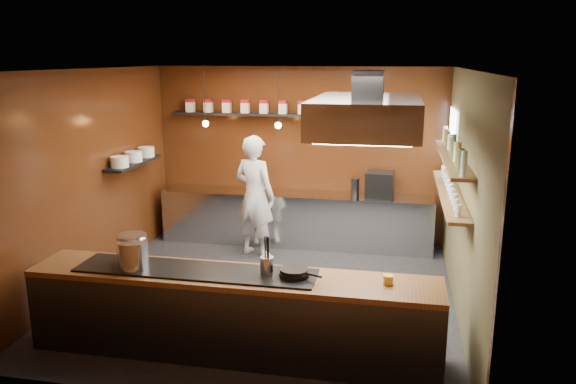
% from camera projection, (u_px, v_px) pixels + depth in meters
% --- Properties ---
extents(floor, '(5.00, 5.00, 0.00)m').
position_uv_depth(floor, '(267.00, 294.00, 7.66)').
color(floor, black).
rests_on(floor, ground).
extents(back_wall, '(5.00, 0.00, 5.00)m').
position_uv_depth(back_wall, '(299.00, 155.00, 9.69)').
color(back_wall, '#321709').
rests_on(back_wall, ground).
extents(left_wall, '(0.00, 5.00, 5.00)m').
position_uv_depth(left_wall, '(91.00, 179.00, 7.78)').
color(left_wall, '#321709').
rests_on(left_wall, ground).
extents(right_wall, '(0.00, 5.00, 5.00)m').
position_uv_depth(right_wall, '(465.00, 196.00, 6.84)').
color(right_wall, brown).
rests_on(right_wall, ground).
extents(ceiling, '(5.00, 5.00, 0.00)m').
position_uv_depth(ceiling, '(265.00, 69.00, 6.96)').
color(ceiling, silver).
rests_on(ceiling, back_wall).
extents(window_pane, '(0.00, 1.00, 1.00)m').
position_uv_depth(window_pane, '(451.00, 143.00, 8.38)').
color(window_pane, white).
rests_on(window_pane, right_wall).
extents(prep_counter, '(4.60, 0.65, 0.90)m').
position_uv_depth(prep_counter, '(296.00, 219.00, 9.63)').
color(prep_counter, silver).
rests_on(prep_counter, floor).
extents(pass_counter, '(4.40, 0.72, 0.94)m').
position_uv_depth(pass_counter, '(232.00, 313.00, 6.03)').
color(pass_counter, '#38383D').
rests_on(pass_counter, floor).
extents(tin_shelf, '(2.60, 0.26, 0.04)m').
position_uv_depth(tin_shelf, '(246.00, 114.00, 9.57)').
color(tin_shelf, black).
rests_on(tin_shelf, back_wall).
extents(plate_shelf, '(0.30, 1.40, 0.04)m').
position_uv_depth(plate_shelf, '(134.00, 163.00, 8.69)').
color(plate_shelf, black).
rests_on(plate_shelf, left_wall).
extents(bottle_shelf_upper, '(0.26, 2.80, 0.04)m').
position_uv_depth(bottle_shelf_upper, '(452.00, 157.00, 7.06)').
color(bottle_shelf_upper, brown).
rests_on(bottle_shelf_upper, right_wall).
extents(bottle_shelf_lower, '(0.26, 2.80, 0.04)m').
position_uv_depth(bottle_shelf_lower, '(449.00, 194.00, 7.17)').
color(bottle_shelf_lower, brown).
rests_on(bottle_shelf_lower, right_wall).
extents(extractor_hood, '(1.20, 2.00, 0.72)m').
position_uv_depth(extractor_hood, '(367.00, 115.00, 6.45)').
color(extractor_hood, '#38383D').
rests_on(extractor_hood, ceiling).
extents(pendant_left, '(0.10, 0.10, 0.95)m').
position_uv_depth(pendant_left, '(205.00, 121.00, 9.04)').
color(pendant_left, black).
rests_on(pendant_left, ceiling).
extents(pendant_right, '(0.10, 0.10, 0.95)m').
position_uv_depth(pendant_right, '(278.00, 122.00, 8.82)').
color(pendant_right, black).
rests_on(pendant_right, ceiling).
extents(storage_tins, '(2.43, 0.13, 0.22)m').
position_uv_depth(storage_tins, '(255.00, 107.00, 9.51)').
color(storage_tins, beige).
rests_on(storage_tins, tin_shelf).
extents(plate_stacks, '(0.26, 1.16, 0.16)m').
position_uv_depth(plate_stacks, '(134.00, 157.00, 8.67)').
color(plate_stacks, white).
rests_on(plate_stacks, plate_shelf).
extents(bottles, '(0.06, 2.66, 0.24)m').
position_uv_depth(bottles, '(453.00, 146.00, 7.02)').
color(bottles, silver).
rests_on(bottles, bottle_shelf_upper).
extents(wine_glasses, '(0.07, 2.37, 0.13)m').
position_uv_depth(wine_glasses, '(450.00, 187.00, 7.15)').
color(wine_glasses, silver).
rests_on(wine_glasses, bottle_shelf_lower).
extents(stockpot_large, '(0.36, 0.36, 0.32)m').
position_uv_depth(stockpot_large, '(132.00, 249.00, 6.15)').
color(stockpot_large, '#B8BBC0').
rests_on(stockpot_large, pass_counter).
extents(stockpot_small, '(0.43, 0.43, 0.31)m').
position_uv_depth(stockpot_small, '(133.00, 255.00, 6.00)').
color(stockpot_small, '#B6B8BE').
rests_on(stockpot_small, pass_counter).
extents(utensil_crock, '(0.18, 0.18, 0.19)m').
position_uv_depth(utensil_crock, '(267.00, 265.00, 5.85)').
color(utensil_crock, silver).
rests_on(utensil_crock, pass_counter).
extents(frying_pan, '(0.47, 0.32, 0.08)m').
position_uv_depth(frying_pan, '(294.00, 272.00, 5.80)').
color(frying_pan, black).
rests_on(frying_pan, pass_counter).
extents(butter_jar, '(0.13, 0.13, 0.09)m').
position_uv_depth(butter_jar, '(388.00, 280.00, 5.65)').
color(butter_jar, yellow).
rests_on(butter_jar, pass_counter).
extents(espresso_machine, '(0.47, 0.45, 0.43)m').
position_uv_depth(espresso_machine, '(380.00, 185.00, 9.13)').
color(espresso_machine, black).
rests_on(espresso_machine, prep_counter).
extents(chef, '(0.84, 0.70, 1.97)m').
position_uv_depth(chef, '(255.00, 196.00, 8.97)').
color(chef, white).
rests_on(chef, floor).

